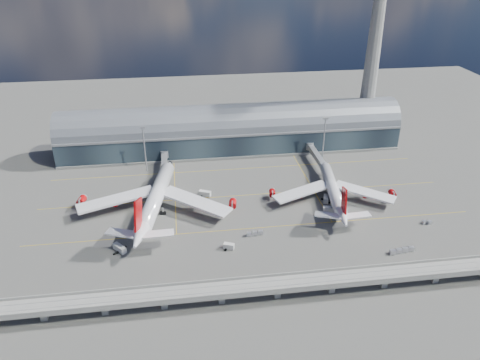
{
  "coord_description": "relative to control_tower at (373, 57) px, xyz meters",
  "views": [
    {
      "loc": [
        -31.17,
        -181.16,
        114.68
      ],
      "look_at": [
        -4.31,
        10.0,
        14.0
      ],
      "focal_mm": 35.0,
      "sensor_mm": 36.0,
      "label": 1
    }
  ],
  "objects": [
    {
      "name": "airliner_left",
      "position": [
        -128.99,
        -73.01,
        -44.75
      ],
      "size": [
        74.85,
        78.8,
        24.1
      ],
      "rotation": [
        0.0,
        0.0,
        -0.18
      ],
      "color": "white",
      "rests_on": "ground"
    },
    {
      "name": "service_truck_3",
      "position": [
        -47.35,
        -74.8,
        -50.19
      ],
      "size": [
        3.88,
        6.26,
        2.83
      ],
      "rotation": [
        0.0,
        0.0,
        -0.3
      ],
      "color": "silver",
      "rests_on": "ground"
    },
    {
      "name": "floodlight_mast_right",
      "position": [
        -35.0,
        -28.0,
        -38.0
      ],
      "size": [
        3.0,
        0.7,
        25.7
      ],
      "color": "gray",
      "rests_on": "ground"
    },
    {
      "name": "floodlight_mast_left",
      "position": [
        -135.0,
        -28.0,
        -38.0
      ],
      "size": [
        3.0,
        0.7,
        25.7
      ],
      "color": "gray",
      "rests_on": "ground"
    },
    {
      "name": "service_truck_0",
      "position": [
        -143.22,
        -102.28,
        -50.19
      ],
      "size": [
        6.02,
        6.65,
        2.81
      ],
      "rotation": [
        0.0,
        0.0,
        0.69
      ],
      "color": "silver",
      "rests_on": "ground"
    },
    {
      "name": "service_truck_5",
      "position": [
        -105.27,
        -61.2,
        -50.18
      ],
      "size": [
        6.3,
        4.54,
        2.85
      ],
      "rotation": [
        0.0,
        0.0,
        1.13
      ],
      "color": "silver",
      "rests_on": "ground"
    },
    {
      "name": "taxi_lines",
      "position": [
        -85.0,
        -60.89,
        -51.63
      ],
      "size": [
        200.0,
        80.12,
        0.01
      ],
      "color": "gold",
      "rests_on": "ground"
    },
    {
      "name": "service_truck_4",
      "position": [
        -39.41,
        -70.33,
        -50.19
      ],
      "size": [
        3.61,
        5.41,
        2.88
      ],
      "rotation": [
        0.0,
        0.0,
        -0.29
      ],
      "color": "silver",
      "rests_on": "ground"
    },
    {
      "name": "guideway",
      "position": [
        -85.0,
        -138.0,
        -46.34
      ],
      "size": [
        220.0,
        8.5,
        7.2
      ],
      "color": "gray",
      "rests_on": "ground"
    },
    {
      "name": "control_tower",
      "position": [
        0.0,
        0.0,
        0.0
      ],
      "size": [
        19.0,
        19.0,
        103.0
      ],
      "color": "gray",
      "rests_on": "ground"
    },
    {
      "name": "cargo_train_1",
      "position": [
        -29.01,
        -119.16,
        -50.67
      ],
      "size": [
        11.26,
        3.11,
        1.85
      ],
      "rotation": [
        0.0,
        0.0,
        1.45
      ],
      "color": "gray",
      "rests_on": "ground"
    },
    {
      "name": "cargo_train_0",
      "position": [
        -86.4,
        -98.47,
        -50.75
      ],
      "size": [
        7.75,
        2.58,
        1.7
      ],
      "rotation": [
        0.0,
        0.0,
        1.44
      ],
      "color": "gray",
      "rests_on": "ground"
    },
    {
      "name": "airliner_right",
      "position": [
        -43.92,
        -74.26,
        -46.31
      ],
      "size": [
        61.81,
        64.66,
        20.54
      ],
      "rotation": [
        0.0,
        0.0,
        -0.15
      ],
      "color": "white",
      "rests_on": "ground"
    },
    {
      "name": "ground",
      "position": [
        -85.0,
        -83.0,
        -51.64
      ],
      "size": [
        500.0,
        500.0,
        0.0
      ],
      "primitive_type": "plane",
      "color": "#474744",
      "rests_on": "ground"
    },
    {
      "name": "terminal",
      "position": [
        -85.0,
        -5.01,
        -40.3
      ],
      "size": [
        200.0,
        30.0,
        28.0
      ],
      "color": "#1D2730",
      "rests_on": "ground"
    },
    {
      "name": "jet_bridge_right",
      "position": [
        -40.16,
        -31.82,
        -46.46
      ],
      "size": [
        4.4,
        32.0,
        7.25
      ],
      "color": "gray",
      "rests_on": "ground"
    },
    {
      "name": "jet_bridge_left",
      "position": [
        -125.02,
        -29.88,
        -46.46
      ],
      "size": [
        4.4,
        28.0,
        7.25
      ],
      "color": "gray",
      "rests_on": "ground"
    },
    {
      "name": "service_truck_1",
      "position": [
        -98.71,
        -106.82,
        -50.35
      ],
      "size": [
        4.84,
        3.55,
        2.55
      ],
      "rotation": [
        0.0,
        0.0,
        1.18
      ],
      "color": "silver",
      "rests_on": "ground"
    },
    {
      "name": "cargo_train_2",
      "position": [
        -8.32,
        -100.3,
        -50.86
      ],
      "size": [
        4.61,
        2.42,
        1.5
      ],
      "rotation": [
        0.0,
        0.0,
        1.81
      ],
      "color": "gray",
      "rests_on": "ground"
    },
    {
      "name": "service_truck_2",
      "position": [
        -47.57,
        -85.63,
        -49.97
      ],
      "size": [
        9.16,
        4.95,
        3.19
      ],
      "rotation": [
        0.0,
        0.0,
        1.28
      ],
      "color": "silver",
      "rests_on": "ground"
    }
  ]
}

